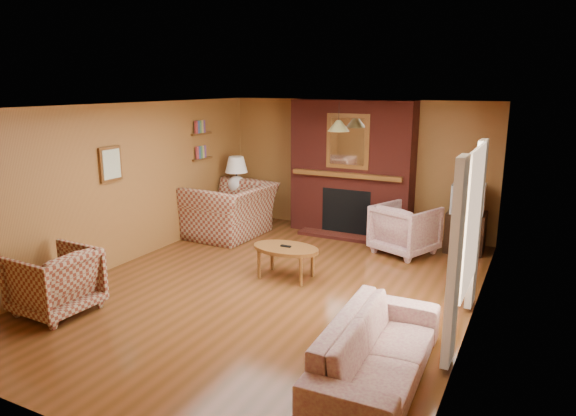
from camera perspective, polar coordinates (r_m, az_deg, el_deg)
The scene contains 20 objects.
floor at distance 6.97m, azimuth -1.71°, elevation -8.88°, with size 6.50×6.50×0.00m, color #4F2B10.
ceiling at distance 6.44m, azimuth -1.86°, elevation 11.26°, with size 6.50×6.50×0.00m, color silver.
wall_back at distance 9.53m, azimuth 7.62°, elevation 4.64°, with size 6.50×6.50×0.00m, color #8F5D2C.
wall_front at distance 4.17m, azimuth -23.85°, elevation -8.11°, with size 6.50×6.50×0.00m, color #8F5D2C.
wall_left at distance 8.08m, azimuth -17.57°, elevation 2.52°, with size 6.50×6.50×0.00m, color #8F5D2C.
wall_right at distance 5.87m, azimuth 20.22°, elevation -1.68°, with size 6.50×6.50×0.00m, color #8F5D2C.
fireplace at distance 9.29m, azimuth 7.07°, elevation 4.31°, with size 2.20×0.82×2.40m.
window_right at distance 5.70m, azimuth 19.44°, elevation -2.82°, with size 0.10×1.85×2.00m.
bookshelf at distance 9.41m, azimuth -9.43°, elevation 7.33°, with size 0.09×0.55×0.71m.
botanical_print at distance 7.79m, azimuth -19.11°, elevation 4.64°, with size 0.05×0.40×0.50m.
pendant_light at distance 8.55m, azimuth 5.65°, elevation 9.08°, with size 0.36×0.36×0.48m.
plaid_loveseat at distance 9.23m, azimuth -6.39°, elevation -0.26°, with size 1.44×1.25×0.93m, color maroon.
plaid_armchair at distance 6.72m, azimuth -24.49°, elevation -7.43°, with size 0.83×0.86×0.78m, color maroon.
floral_sofa at distance 4.93m, azimuth 9.92°, elevation -15.28°, with size 2.03×0.79×0.59m, color #BBB091.
floral_armchair at distance 8.44m, azimuth 12.88°, elevation -2.29°, with size 0.86×0.88×0.80m, color #BBB091.
coffee_table at distance 7.19m, azimuth -0.25°, elevation -4.73°, with size 0.97×0.60×0.47m.
side_table at distance 9.90m, azimuth -5.65°, elevation -0.17°, with size 0.48×0.48×0.64m, color brown.
table_lamp at distance 9.75m, azimuth -5.75°, elevation 3.90°, with size 0.43×0.43×0.70m.
tv_stand at distance 8.83m, azimuth 19.11°, elevation -2.52°, with size 0.60×0.54×0.65m, color black.
crt_tv at distance 8.69m, azimuth 19.38°, elevation 1.01°, with size 0.53×0.53×0.46m.
Camera 1 is at (3.08, -5.65, 2.66)m, focal length 32.00 mm.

